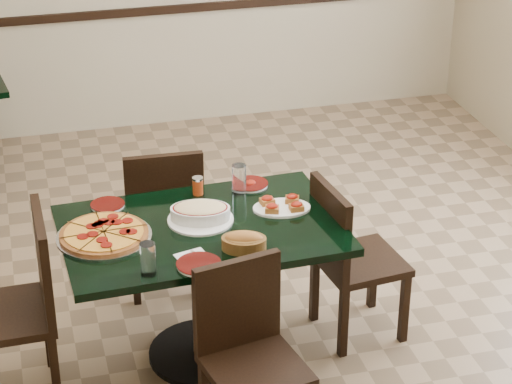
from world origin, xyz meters
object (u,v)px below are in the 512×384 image
object	(u,v)px
pepperoni_pizza	(104,234)
lasagna_casserole	(200,212)
bread_basket	(244,242)
chair_near	(248,347)
chair_far	(163,213)
chair_left	(22,299)
bruschetta_platter	(282,205)
chair_right	(347,253)
main_table	(202,259)

from	to	relation	value
pepperoni_pizza	lasagna_casserole	bearing A→B (deg)	5.26
bread_basket	chair_near	bearing A→B (deg)	-84.26
chair_far	chair_left	xyz separation A→B (m)	(-0.78, -0.73, 0.04)
chair_left	bruschetta_platter	world-z (taller)	chair_left
lasagna_casserole	chair_left	bearing A→B (deg)	-158.68
chair_far	bread_basket	bearing A→B (deg)	106.35
chair_far	chair_right	xyz separation A→B (m)	(0.83, -0.64, -0.01)
chair_far	bruschetta_platter	distance (m)	0.81
chair_near	chair_left	xyz separation A→B (m)	(-0.93, 0.55, 0.05)
pepperoni_pizza	lasagna_casserole	distance (m)	0.47
chair_right	pepperoni_pizza	distance (m)	1.24
chair_far	chair_near	distance (m)	1.29
lasagna_casserole	bruschetta_platter	bearing A→B (deg)	14.52
bruschetta_platter	chair_left	bearing A→B (deg)	-165.39
chair_near	chair_right	distance (m)	0.93
lasagna_casserole	pepperoni_pizza	bearing A→B (deg)	-162.04
bruschetta_platter	chair_far	bearing A→B (deg)	138.61
chair_near	chair_right	xyz separation A→B (m)	(0.68, 0.64, 0.00)
bruschetta_platter	lasagna_casserole	bearing A→B (deg)	-170.04
pepperoni_pizza	chair_right	bearing A→B (deg)	-0.20
chair_left	bread_basket	distance (m)	1.05
main_table	chair_near	distance (m)	0.64
pepperoni_pizza	main_table	bearing A→B (deg)	-1.44
chair_left	pepperoni_pizza	size ratio (longest dim) A/B	2.13
chair_far	bread_basket	size ratio (longest dim) A/B	3.72
main_table	pepperoni_pizza	distance (m)	0.50
chair_near	lasagna_casserole	world-z (taller)	chair_near
chair_right	lasagna_casserole	size ratio (longest dim) A/B	2.71
main_table	lasagna_casserole	distance (m)	0.23
chair_far	chair_right	world-z (taller)	chair_far
main_table	chair_right	distance (m)	0.75
chair_right	bread_basket	size ratio (longest dim) A/B	3.65
chair_near	bread_basket	size ratio (longest dim) A/B	3.62
main_table	chair_far	world-z (taller)	chair_far
pepperoni_pizza	chair_near	bearing A→B (deg)	-50.62
lasagna_casserole	bruschetta_platter	distance (m)	0.41
main_table	bruschetta_platter	bearing A→B (deg)	6.77
main_table	pepperoni_pizza	xyz separation A→B (m)	(-0.46, 0.01, 0.20)
main_table	chair_right	world-z (taller)	chair_right
main_table	bruschetta_platter	distance (m)	0.47
bread_basket	bruschetta_platter	distance (m)	0.42
pepperoni_pizza	bruschetta_platter	world-z (taller)	bruschetta_platter
chair_left	bread_basket	xyz separation A→B (m)	(1.01, -0.18, 0.25)
chair_right	lasagna_casserole	distance (m)	0.80
chair_near	chair_left	bearing A→B (deg)	137.81
pepperoni_pizza	bruschetta_platter	distance (m)	0.88
chair_far	bread_basket	distance (m)	0.98
bread_basket	bruschetta_platter	world-z (taller)	bread_basket
chair_far	chair_left	world-z (taller)	chair_left
bread_basket	bruschetta_platter	size ratio (longest dim) A/B	0.77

